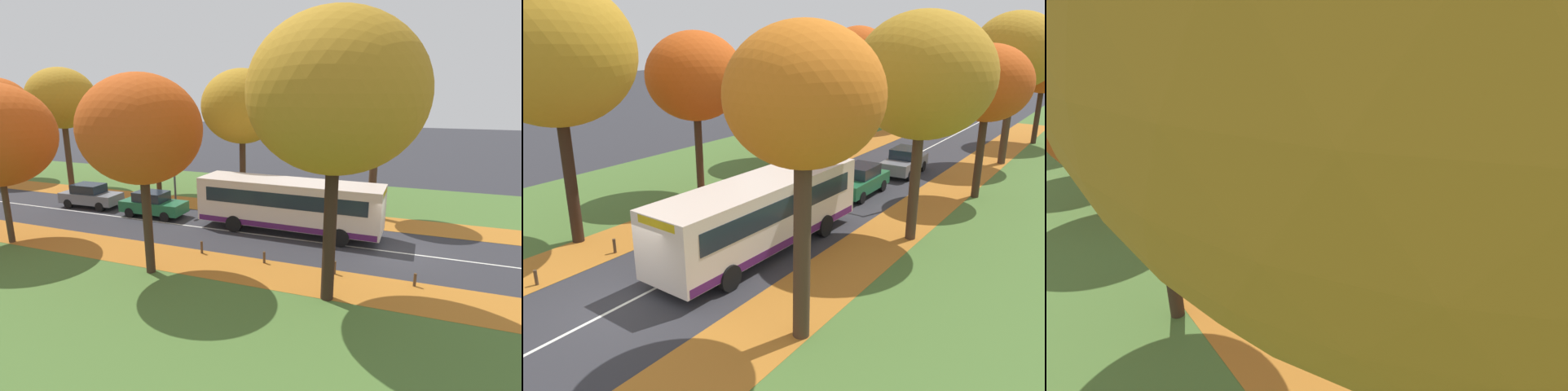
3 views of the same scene
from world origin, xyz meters
TOP-DOWN VIEW (x-y plane):
  - ground_plane at (0.00, 0.00)m, footprint 160.00×160.00m
  - leaf_litter_left at (-4.60, 14.00)m, footprint 2.80×60.00m
  - grass_verge_right at (9.20, 20.00)m, footprint 12.00×90.00m
  - leaf_litter_right at (4.60, 14.00)m, footprint 2.80×60.00m
  - road_centre_line at (0.00, 20.00)m, footprint 0.12×80.00m
  - tree_left_nearest at (-5.87, 2.49)m, footprint 6.24×6.24m
  - tree_left_near at (-6.24, 10.32)m, footprint 5.04×5.04m
  - tree_right_nearest at (5.72, 2.07)m, footprint 4.16×4.16m
  - tree_right_near at (5.56, 10.89)m, footprint 5.53×5.53m
  - tree_right_mid at (6.21, 18.36)m, footprint 4.32×4.32m
  - tree_right_far at (5.64, 26.74)m, footprint 5.39×5.39m
  - bollard_nearest at (-3.60, -0.69)m, footprint 0.12×0.12m
  - bollard_second at (-3.60, 2.62)m, footprint 0.12×0.12m
  - bollard_third at (-3.57, 5.93)m, footprint 0.12×0.12m
  - bollard_fourth at (-3.55, 9.23)m, footprint 0.12×0.12m
  - streetlamp_right at (3.67, 15.47)m, footprint 1.89×0.28m
  - bus at (1.11, 6.17)m, footprint 2.88×10.47m
  - car_green_lead at (0.93, 15.19)m, footprint 1.82×4.22m
  - car_grey_following at (1.27, 20.58)m, footprint 1.93×4.27m

SIDE VIEW (x-z plane):
  - ground_plane at x=0.00m, z-range 0.00..0.00m
  - road_centre_line at x=0.00m, z-range 0.00..0.01m
  - grass_verge_right at x=9.20m, z-range 0.00..0.01m
  - leaf_litter_left at x=-4.60m, z-range 0.01..0.01m
  - leaf_litter_right at x=4.60m, z-range 0.01..0.01m
  - bollard_third at x=-3.57m, z-range 0.00..0.57m
  - bollard_nearest at x=-3.60m, z-range 0.00..0.57m
  - bollard_second at x=-3.60m, z-range 0.00..0.61m
  - bollard_fourth at x=-3.55m, z-range 0.00..0.63m
  - car_green_lead at x=0.93m, z-range 0.00..1.62m
  - car_grey_following at x=1.27m, z-range 0.00..1.62m
  - bus at x=1.11m, z-range 0.21..3.19m
  - streetlamp_right at x=3.67m, z-range 0.74..6.74m
  - tree_right_mid at x=6.21m, z-range 2.00..9.97m
  - tree_left_near at x=-6.24m, z-range 1.99..10.57m
  - tree_right_near at x=5.56m, z-range 2.16..11.50m
  - tree_right_nearest at x=5.72m, z-range 2.47..11.32m
  - tree_right_far at x=5.64m, z-range 2.41..12.15m
  - tree_left_nearest at x=-5.87m, z-range 2.43..12.98m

